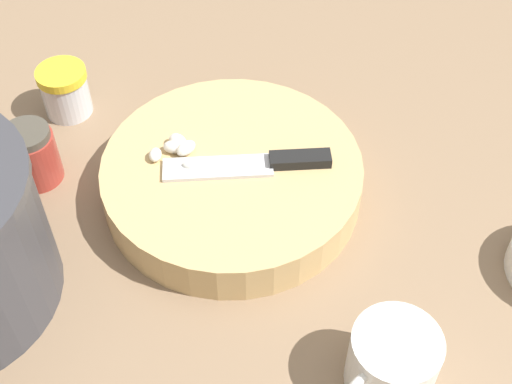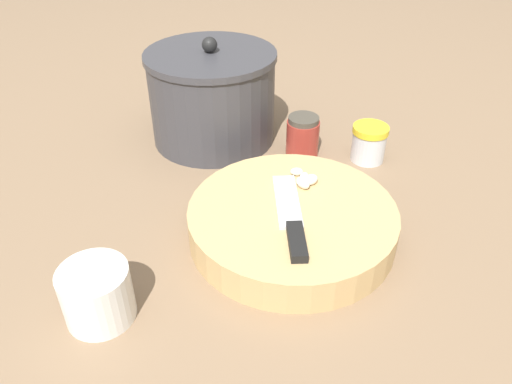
% 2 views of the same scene
% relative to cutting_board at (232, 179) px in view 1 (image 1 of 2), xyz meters
% --- Properties ---
extents(ground_plane, '(5.00, 5.00, 0.00)m').
position_rel_cutting_board_xyz_m(ground_plane, '(-0.06, 0.06, -0.03)').
color(ground_plane, '#7F664C').
extents(cutting_board, '(0.31, 0.31, 0.05)m').
position_rel_cutting_board_xyz_m(cutting_board, '(0.00, 0.00, 0.00)').
color(cutting_board, tan).
rests_on(cutting_board, ground_plane).
extents(chef_knife, '(0.17, 0.15, 0.01)m').
position_rel_cutting_board_xyz_m(chef_knife, '(-0.03, -0.02, 0.03)').
color(chef_knife, black).
rests_on(chef_knife, cutting_board).
extents(garlic_cloves, '(0.06, 0.06, 0.02)m').
position_rel_cutting_board_xyz_m(garlic_cloves, '(0.06, 0.03, 0.03)').
color(garlic_cloves, silver).
rests_on(garlic_cloves, cutting_board).
extents(spice_jar, '(0.07, 0.07, 0.07)m').
position_rel_cutting_board_xyz_m(spice_jar, '(0.27, 0.02, 0.01)').
color(spice_jar, silver).
rests_on(spice_jar, ground_plane).
extents(coffee_mug, '(0.09, 0.11, 0.07)m').
position_rel_cutting_board_xyz_m(coffee_mug, '(-0.28, 0.10, 0.01)').
color(coffee_mug, silver).
rests_on(coffee_mug, ground_plane).
extents(honey_jar, '(0.06, 0.06, 0.08)m').
position_rel_cutting_board_xyz_m(honey_jar, '(0.21, 0.13, 0.01)').
color(honey_jar, '#9E3328').
rests_on(honey_jar, ground_plane).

